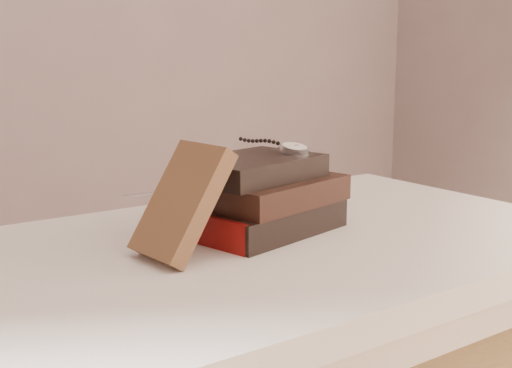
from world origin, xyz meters
TOP-DOWN VIEW (x-y plane):
  - table at (0.00, 0.35)m, footprint 1.00×0.60m
  - book_stack at (0.02, 0.39)m, footprint 0.27×0.21m
  - journal at (-0.15, 0.34)m, footprint 0.12×0.11m
  - pocket_watch at (0.08, 0.40)m, footprint 0.06×0.15m
  - eyeglasses at (-0.08, 0.45)m, footprint 0.12×0.13m

SIDE VIEW (x-z plane):
  - table at x=0.00m, z-range 0.28..1.03m
  - book_stack at x=0.02m, z-range 0.75..0.86m
  - eyeglasses at x=-0.08m, z-range 0.79..0.84m
  - journal at x=-0.15m, z-range 0.75..0.90m
  - pocket_watch at x=0.08m, z-range 0.86..0.88m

